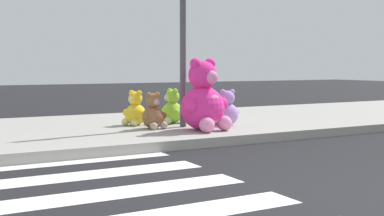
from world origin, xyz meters
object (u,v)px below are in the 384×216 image
Objects in this scene: plush_lime at (172,109)px; sign_pole at (183,29)px; plush_lavender at (227,111)px; plush_pink_large at (204,102)px; plush_yellow at (135,111)px; plush_brown at (154,114)px; plush_white at (205,107)px.

sign_pole is at bearing -96.33° from plush_lime.
sign_pole is 1.66m from plush_lavender.
plush_pink_large is 1.83× the size of plush_lime.
plush_pink_large is at bearing -81.41° from sign_pole.
sign_pole reaches higher than plush_pink_large.
plush_lavender is at bearing 30.49° from plush_pink_large.
plush_lime is at bearing 83.67° from sign_pole.
plush_yellow is 0.97× the size of plush_lavender.
plush_lavender is at bearing -11.34° from sign_pole.
plush_lavender is at bearing -45.42° from plush_lime.
plush_lime and plush_lavender have the same top height.
sign_pole is 1.71m from plush_yellow.
plush_yellow is at bearing 98.15° from plush_brown.
plush_yellow is at bearing 178.85° from plush_white.
plush_pink_large is 1.40m from plush_white.
plush_white is (0.79, 0.61, -1.42)m from sign_pole.
sign_pole is 1.55m from plush_brown.
sign_pole reaches higher than plush_lavender.
plush_pink_large reaches higher than plush_yellow.
plush_lime reaches higher than plush_brown.
plush_yellow is at bearing 151.29° from plush_lavender.
plush_yellow is 0.63m from plush_brown.
sign_pole reaches higher than plush_white.
plush_white is 1.47m from plush_brown.
plush_white is (0.72, 0.02, 0.02)m from plush_lime.
plush_pink_large is 1.92× the size of plush_brown.
plush_pink_large is 1.19m from plush_lime.
plush_pink_large is at bearing -88.88° from plush_lime.
plush_brown is at bearing -81.85° from plush_yellow.
plush_lavender reaches higher than plush_yellow.
plush_white is 0.77m from plush_lavender.
plush_pink_large is (0.09, -0.58, -1.22)m from sign_pole.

